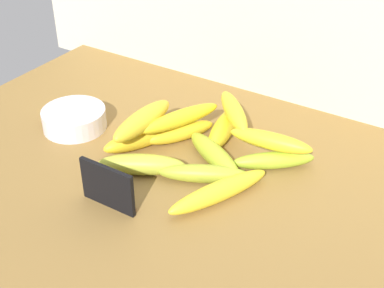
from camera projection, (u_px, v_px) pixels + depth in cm
name	position (u px, v px, depth cm)	size (l,w,h in cm)	color
counter_top	(167.00, 178.00, 103.27)	(110.00, 76.00, 3.00)	olive
chalkboard_sign	(108.00, 188.00, 92.12)	(11.00, 1.80, 8.40)	black
fruit_bowl	(74.00, 119.00, 114.83)	(13.57, 13.57, 4.31)	silver
banana_0	(204.00, 174.00, 99.07)	(17.12, 3.52, 3.52)	#9EAD2E
banana_1	(145.00, 136.00, 109.09)	(18.34, 4.19, 4.19)	yellow
banana_2	(180.00, 132.00, 110.95)	(15.21, 3.64, 3.64)	yellow
banana_3	(219.00, 191.00, 94.59)	(20.97, 3.68, 3.68)	yellow
banana_4	(273.00, 160.00, 102.78)	(16.03, 3.39, 3.39)	#A0BE2D
banana_5	(214.00, 155.00, 103.82)	(16.79, 4.00, 4.00)	#A6BC2D
banana_6	(223.00, 128.00, 111.70)	(16.92, 4.17, 4.17)	yellow
banana_7	(142.00, 164.00, 101.04)	(16.47, 4.09, 4.09)	#B1BB37
banana_8	(234.00, 111.00, 109.92)	(16.33, 3.62, 3.62)	yellow
banana_9	(271.00, 141.00, 102.26)	(16.32, 3.42, 3.42)	yellow
banana_10	(180.00, 118.00, 108.85)	(18.52, 3.40, 3.40)	yellow
banana_11	(142.00, 120.00, 106.11)	(17.44, 4.34, 4.34)	yellow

